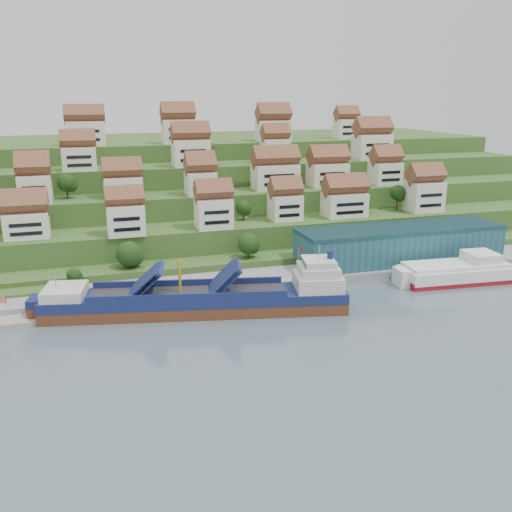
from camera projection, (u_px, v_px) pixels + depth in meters
name	position (u px, v px, depth m)	size (l,w,h in m)	color
ground	(242.00, 307.00, 135.05)	(300.00, 300.00, 0.00)	slate
quay	(298.00, 276.00, 154.22)	(180.00, 14.00, 2.20)	gray
hillside	(171.00, 192.00, 227.20)	(260.00, 128.00, 31.00)	#2D4C1E
hillside_village	(203.00, 173.00, 184.10)	(160.80, 65.26, 28.61)	silver
hillside_trees	(177.00, 205.00, 169.85)	(140.52, 61.68, 29.27)	#204316
warehouse	(400.00, 243.00, 163.50)	(60.00, 15.00, 10.00)	#235560
flagpole	(299.00, 261.00, 147.50)	(1.28, 0.16, 8.00)	gray
cargo_ship	(205.00, 300.00, 130.75)	(69.65, 24.50, 15.17)	#582E1A
second_ship	(457.00, 272.00, 152.38)	(29.77, 12.98, 8.42)	maroon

